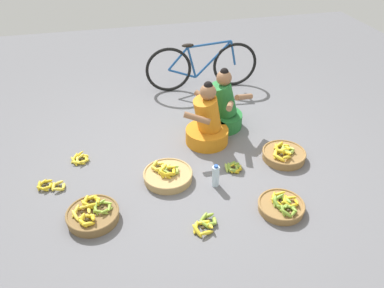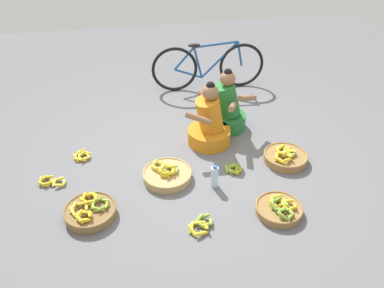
{
  "view_description": "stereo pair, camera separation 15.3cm",
  "coord_description": "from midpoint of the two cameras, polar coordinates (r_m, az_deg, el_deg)",
  "views": [
    {
      "loc": [
        -0.78,
        -3.45,
        2.66
      ],
      "look_at": [
        0.0,
        -0.2,
        0.35
      ],
      "focal_mm": 35.81,
      "sensor_mm": 36.0,
      "label": 1
    },
    {
      "loc": [
        -0.63,
        -3.48,
        2.66
      ],
      "look_at": [
        0.0,
        -0.2,
        0.35
      ],
      "focal_mm": 35.81,
      "sensor_mm": 36.0,
      "label": 2
    }
  ],
  "objects": [
    {
      "name": "loose_bananas_back_right",
      "position": [
        4.27,
        5.23,
        -3.54
      ],
      "size": [
        0.2,
        0.2,
        0.08
      ],
      "color": "olive",
      "rests_on": "ground"
    },
    {
      "name": "banana_basket_mid_right",
      "position": [
        3.85,
        12.08,
        -9.01
      ],
      "size": [
        0.46,
        0.46,
        0.15
      ],
      "color": "olive",
      "rests_on": "ground"
    },
    {
      "name": "banana_basket_front_right",
      "position": [
        4.51,
        12.57,
        -1.51
      ],
      "size": [
        0.5,
        0.5,
        0.18
      ],
      "color": "olive",
      "rests_on": "ground"
    },
    {
      "name": "vendor_woman_behind",
      "position": [
        4.9,
        3.68,
        5.29
      ],
      "size": [
        0.75,
        0.52,
        0.81
      ],
      "color": "#237233",
      "rests_on": "ground"
    },
    {
      "name": "water_bottle",
      "position": [
        4.0,
        2.45,
        -4.79
      ],
      "size": [
        0.08,
        0.08,
        0.26
      ],
      "color": "silver",
      "rests_on": "ground"
    },
    {
      "name": "loose_bananas_mid_left",
      "position": [
        4.59,
        -17.13,
        -2.18
      ],
      "size": [
        0.23,
        0.23,
        0.09
      ],
      "color": "yellow",
      "rests_on": "ground"
    },
    {
      "name": "bicycle_leaning",
      "position": [
        5.85,
        0.74,
        11.5
      ],
      "size": [
        1.7,
        0.11,
        0.73
      ],
      "color": "black",
      "rests_on": "ground"
    },
    {
      "name": "ground_plane",
      "position": [
        4.43,
        -1.59,
        -2.31
      ],
      "size": [
        10.0,
        10.0,
        0.0
      ],
      "primitive_type": "plane",
      "color": "slate"
    },
    {
      "name": "banana_basket_near_bicycle",
      "position": [
        4.12,
        -4.69,
        -4.65
      ],
      "size": [
        0.53,
        0.53,
        0.17
      ],
      "color": "tan",
      "rests_on": "ground"
    },
    {
      "name": "loose_bananas_front_center",
      "position": [
        4.31,
        -21.29,
        -5.81
      ],
      "size": [
        0.31,
        0.22,
        0.08
      ],
      "color": "gold",
      "rests_on": "ground"
    },
    {
      "name": "vendor_woman_front",
      "position": [
        4.58,
        1.35,
        3.02
      ],
      "size": [
        0.69,
        0.53,
        0.81
      ],
      "color": "orange",
      "rests_on": "ground"
    },
    {
      "name": "loose_bananas_front_left",
      "position": [
        3.62,
        0.76,
        -11.88
      ],
      "size": [
        0.27,
        0.28,
        0.09
      ],
      "color": "#8CAD38",
      "rests_on": "ground"
    },
    {
      "name": "banana_basket_back_center",
      "position": [
        3.81,
        -15.71,
        -10.07
      ],
      "size": [
        0.5,
        0.5,
        0.17
      ],
      "color": "brown",
      "rests_on": "ground"
    }
  ]
}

